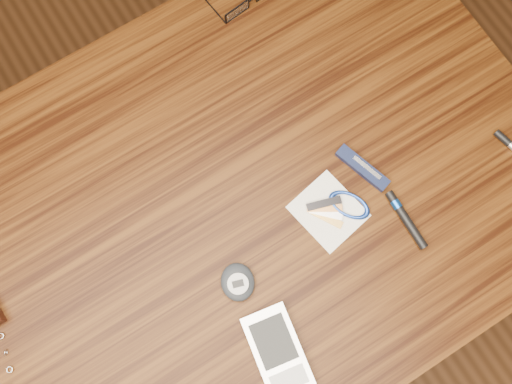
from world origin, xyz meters
TOP-DOWN VIEW (x-y plane):
  - ground at (0.00, 0.00)m, footprint 3.80×3.80m
  - desk at (0.00, 0.00)m, footprint 1.00×0.70m
  - pda_phone at (-0.06, -0.22)m, footprint 0.09×0.13m
  - pedometer at (-0.05, -0.10)m, footprint 0.06×0.07m
  - notepad_keys at (0.13, -0.09)m, footprint 0.12×0.11m
  - pocket_knife at (0.20, -0.06)m, footprint 0.05×0.09m
  - black_blue_pen at (0.21, -0.15)m, footprint 0.02×0.10m

SIDE VIEW (x-z plane):
  - ground at x=0.00m, z-range 0.00..0.00m
  - desk at x=0.00m, z-range 0.27..1.02m
  - notepad_keys at x=0.13m, z-range 0.75..0.76m
  - pocket_knife at x=0.20m, z-range 0.75..0.76m
  - black_blue_pen at x=0.21m, z-range 0.75..0.76m
  - pda_phone at x=-0.06m, z-range 0.75..0.77m
  - pedometer at x=-0.05m, z-range 0.75..0.77m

